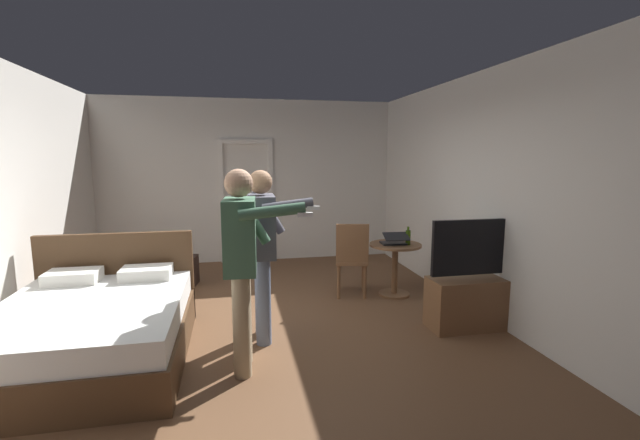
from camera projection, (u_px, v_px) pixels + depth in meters
name	position (u px, v px, depth m)	size (l,w,h in m)	color
ground_plane	(265.00, 331.00, 4.53)	(7.01, 7.01, 0.00)	brown
wall_back	(250.00, 181.00, 7.46)	(5.28, 0.12, 2.81)	silver
wall_right	(490.00, 195.00, 4.83)	(0.12, 6.61, 2.81)	silver
doorway_frame	(246.00, 192.00, 7.40)	(0.93, 0.08, 2.13)	white
bed	(94.00, 328.00, 3.86)	(1.61, 1.99, 1.02)	#4C331E
tv_flatscreen	(473.00, 295.00, 4.59)	(1.02, 0.40, 1.19)	brown
side_table	(395.00, 260.00, 5.64)	(0.68, 0.68, 0.70)	brown
laptop	(394.00, 241.00, 5.55)	(0.35, 0.35, 0.17)	black
bottle_on_table	(408.00, 237.00, 5.54)	(0.06, 0.06, 0.24)	#36540E
wooden_chair	(352.00, 256.00, 5.57)	(0.51, 0.51, 0.99)	brown
person_blue_shirt	(242.00, 255.00, 3.59)	(0.71, 0.64, 1.75)	tan
person_striped_shirt	(263.00, 242.00, 4.21)	(0.66, 0.61, 1.71)	slate
suitcase_dark	(178.00, 270.00, 6.25)	(0.50, 0.32, 0.36)	#4C1919
suitcase_small	(175.00, 270.00, 6.15)	(0.63, 0.28, 0.42)	black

